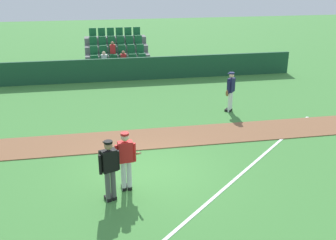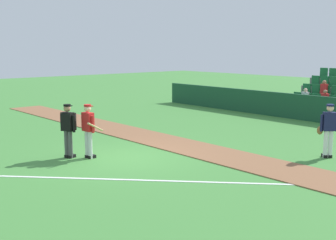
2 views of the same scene
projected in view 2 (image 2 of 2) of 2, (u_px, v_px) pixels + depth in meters
The scene contains 8 objects.
ground_plane at pixel (126, 157), 14.15m from camera, with size 80.00×80.00×0.00m, color #42843A.
infield_dirt_path at pixel (183, 146), 15.80m from camera, with size 28.00×1.89×0.03m, color brown.
foul_line_chalk at pixel (176, 181), 11.60m from camera, with size 12.00×0.10×0.01m, color white.
dugout_fence at pixel (309, 108), 21.18m from camera, with size 20.00×0.16×1.28m, color #19472D.
stadium_bleachers at pixel (333, 102), 22.66m from camera, with size 3.90×3.80×2.45m.
batter_red_jersey at pixel (88, 129), 13.90m from camera, with size 0.72×0.76×1.76m.
umpire_home_plate at pixel (68, 128), 13.96m from camera, with size 0.56×0.41×1.76m.
runner_navy_jersey at pixel (328, 129), 13.97m from camera, with size 0.54×0.51×1.76m.
Camera 2 is at (11.26, -8.02, 3.52)m, focal length 46.30 mm.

